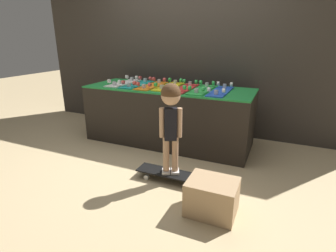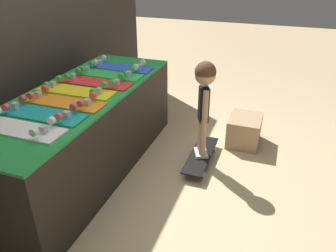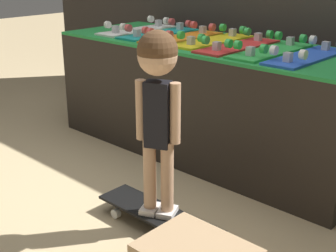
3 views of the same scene
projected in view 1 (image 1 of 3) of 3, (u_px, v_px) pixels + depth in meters
The scene contains 13 objects.
ground_plane at pixel (153, 154), 3.35m from camera, with size 16.00×16.00×0.00m, color tan.
back_wall at pixel (186, 56), 3.98m from camera, with size 5.10×0.10×2.31m.
display_rack at pixel (168, 115), 3.65m from camera, with size 2.25×0.82×0.78m.
skateboard_white_on_rack at pixel (124, 83), 3.80m from camera, with size 0.20×0.69×0.09m.
skateboard_teal_on_rack at pixel (138, 84), 3.70m from camera, with size 0.20×0.69×0.09m.
skateboard_orange_on_rack at pixel (152, 85), 3.59m from camera, with size 0.20×0.69×0.09m.
skateboard_yellow_on_rack at pixel (169, 86), 3.54m from camera, with size 0.20×0.69×0.09m.
skateboard_red_on_rack at pixel (184, 88), 3.41m from camera, with size 0.20×0.69×0.09m.
skateboard_green_on_rack at pixel (202, 89), 3.32m from camera, with size 0.20×0.69×0.09m.
skateboard_blue_on_rack at pixel (221, 91), 3.22m from camera, with size 0.20×0.69×0.09m.
skateboard_on_floor at pixel (171, 174), 2.71m from camera, with size 0.72×0.20×0.09m.
child at pixel (171, 112), 2.50m from camera, with size 0.21×0.19×0.93m.
storage_box at pixel (212, 197), 2.20m from camera, with size 0.41×0.33×0.30m.
Camera 1 is at (1.41, -2.72, 1.42)m, focal length 28.00 mm.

